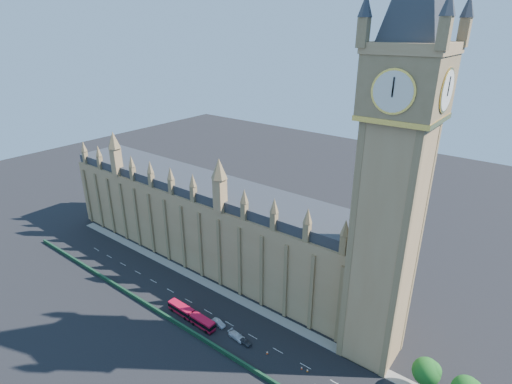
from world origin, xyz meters
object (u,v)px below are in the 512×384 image
Objects in this scene: car_silver at (218,323)px; car_white at (237,336)px; red_bus at (191,315)px; car_grey at (245,342)px.

car_white is (7.14, -0.76, 0.03)m from car_silver.
red_bus is 14.64m from car_white.
car_grey is 10.05m from car_silver.
car_white is at bearing -91.61° from car_silver.
red_bus reaches higher than car_white.
car_white is (14.45, 2.24, -0.74)m from red_bus.
red_bus reaches higher than car_silver.
car_grey is (17.31, 2.00, -0.83)m from red_bus.
car_grey is 2.87m from car_white.
red_bus is 17.44m from car_grey.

